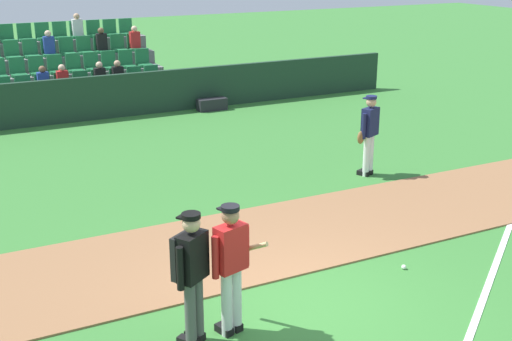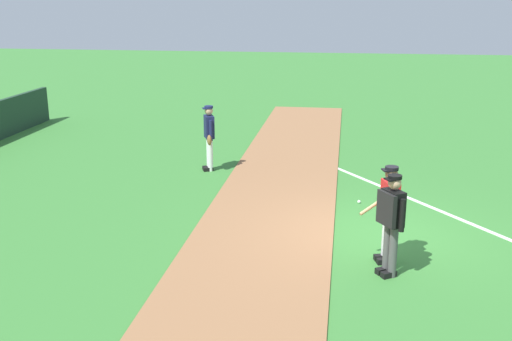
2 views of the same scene
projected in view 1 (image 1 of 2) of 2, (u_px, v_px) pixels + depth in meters
ground_plane at (303, 308)px, 9.23m from camera, size 80.00×80.00×0.00m
infield_dirt_path at (235, 246)px, 11.11m from camera, size 28.00×2.79×0.03m
foul_line_chalk at (491, 277)px, 10.09m from camera, size 9.72×7.20×0.01m
dugout_fence at (91, 98)px, 19.10m from camera, size 20.00×0.16×1.26m
stadium_bleachers at (73, 81)px, 21.00m from camera, size 5.55×3.80×2.70m
batter_red_jersey at (231, 265)px, 8.34m from camera, size 0.74×0.70×1.76m
umpire_home_plate at (191, 271)px, 8.10m from camera, size 0.53×0.46×1.76m
runner_navy_jersey at (369, 133)px, 14.30m from camera, size 0.66×0.41×1.76m
baseball at (404, 267)px, 10.33m from camera, size 0.07×0.07×0.07m
equipment_bag at (212, 104)px, 20.39m from camera, size 0.90×0.36×0.36m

